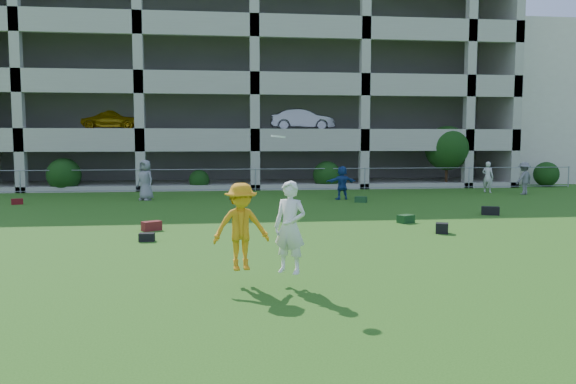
{
  "coord_description": "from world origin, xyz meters",
  "views": [
    {
      "loc": [
        -1.93,
        -10.91,
        2.7
      ],
      "look_at": [
        -0.22,
        3.0,
        1.4
      ],
      "focal_mm": 35.0,
      "sensor_mm": 36.0,
      "label": 1
    }
  ],
  "objects": [
    {
      "name": "bag_black_e",
      "position": [
        7.8,
        8.15,
        0.15
      ],
      "size": [
        0.67,
        0.5,
        0.3
      ],
      "primitive_type": "cube",
      "rotation": [
        0.0,
        0.0,
        -0.37
      ],
      "color": "black",
      "rests_on": "ground"
    },
    {
      "name": "bag_green_c",
      "position": [
        4.12,
        6.66,
        0.13
      ],
      "size": [
        0.61,
        0.54,
        0.26
      ],
      "primitive_type": "cube",
      "rotation": [
        0.0,
        0.0,
        0.48
      ],
      "color": "#143717",
      "rests_on": "ground"
    },
    {
      "name": "fence",
      "position": [
        0.0,
        19.0,
        0.61
      ],
      "size": [
        36.06,
        0.06,
        1.2
      ],
      "color": "gray",
      "rests_on": "ground"
    },
    {
      "name": "bystander_d",
      "position": [
        3.62,
        14.02,
        0.76
      ],
      "size": [
        1.47,
        0.63,
        1.53
      ],
      "primitive_type": "imported",
      "rotation": [
        0.0,
        0.0,
        3.27
      ],
      "color": "navy",
      "rests_on": "ground"
    },
    {
      "name": "bystander_f",
      "position": [
        13.12,
        15.24,
        0.8
      ],
      "size": [
        1.19,
        0.99,
        1.6
      ],
      "primitive_type": "imported",
      "rotation": [
        0.0,
        0.0,
        3.59
      ],
      "color": "slate",
      "rests_on": "ground"
    },
    {
      "name": "frisbee_contest",
      "position": [
        -1.27,
        -0.67,
        1.11
      ],
      "size": [
        1.82,
        0.91,
        2.55
      ],
      "color": "orange",
      "rests_on": "ground"
    },
    {
      "name": "crate_d",
      "position": [
        4.48,
        4.53,
        0.15
      ],
      "size": [
        0.46,
        0.46,
        0.3
      ],
      "primitive_type": "cube",
      "rotation": [
        0.0,
        0.0,
        -0.39
      ],
      "color": "black",
      "rests_on": "ground"
    },
    {
      "name": "bystander_c",
      "position": [
        -5.22,
        14.78,
        0.91
      ],
      "size": [
        1.05,
        1.01,
        1.81
      ],
      "primitive_type": "imported",
      "rotation": [
        0.0,
        0.0,
        -0.68
      ],
      "color": "gray",
      "rests_on": "ground"
    },
    {
      "name": "bystander_e",
      "position": [
        11.81,
        16.42,
        0.8
      ],
      "size": [
        0.68,
        0.69,
        1.6
      ],
      "primitive_type": "imported",
      "rotation": [
        0.0,
        0.0,
        2.33
      ],
      "color": "silver",
      "rests_on": "ground"
    },
    {
      "name": "ground",
      "position": [
        0.0,
        0.0,
        0.0
      ],
      "size": [
        100.0,
        100.0,
        0.0
      ],
      "primitive_type": "plane",
      "color": "#235114",
      "rests_on": "ground"
    },
    {
      "name": "stucco_building",
      "position": [
        23.0,
        28.0,
        5.0
      ],
      "size": [
        16.0,
        14.0,
        10.0
      ],
      "primitive_type": "cube",
      "color": "beige",
      "rests_on": "ground"
    },
    {
      "name": "bag_black_b",
      "position": [
        -3.87,
        4.26,
        0.11
      ],
      "size": [
        0.41,
        0.27,
        0.22
      ],
      "primitive_type": "cube",
      "rotation": [
        0.0,
        0.0,
        -0.06
      ],
      "color": "black",
      "rests_on": "ground"
    },
    {
      "name": "parking_garage",
      "position": [
        -0.01,
        27.7,
        6.01
      ],
      "size": [
        30.0,
        14.0,
        12.0
      ],
      "color": "#9E998C",
      "rests_on": "ground"
    },
    {
      "name": "bag_green_g",
      "position": [
        4.17,
        12.72,
        0.12
      ],
      "size": [
        0.58,
        0.49,
        0.25
      ],
      "primitive_type": "cube",
      "rotation": [
        0.0,
        0.0,
        -0.46
      ],
      "color": "#193D16",
      "rests_on": "ground"
    },
    {
      "name": "shrub_row",
      "position": [
        4.59,
        19.7,
        1.51
      ],
      "size": [
        34.38,
        2.52,
        3.5
      ],
      "color": "#163D11",
      "rests_on": "ground"
    },
    {
      "name": "bag_red_a",
      "position": [
        -3.95,
        6.06,
        0.14
      ],
      "size": [
        0.63,
        0.54,
        0.28
      ],
      "primitive_type": "cube",
      "rotation": [
        0.0,
        0.0,
        0.55
      ],
      "color": "maroon",
      "rests_on": "ground"
    },
    {
      "name": "bag_red_f",
      "position": [
        -10.38,
        13.74,
        0.12
      ],
      "size": [
        0.52,
        0.42,
        0.24
      ],
      "primitive_type": "cube",
      "rotation": [
        0.0,
        0.0,
        0.37
      ],
      "color": "#510E0D",
      "rests_on": "ground"
    }
  ]
}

